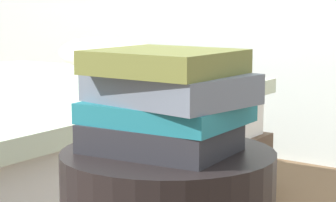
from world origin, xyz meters
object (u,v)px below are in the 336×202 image
book_teal (166,112)px  book_olive (166,62)px  book_charcoal (160,138)px  book_slate (168,88)px

book_teal → book_olive: bearing=-58.8°
book_olive → book_charcoal: bearing=177.8°
book_charcoal → book_olive: size_ratio=1.07×
book_charcoal → book_teal: (0.00, 0.02, 0.04)m
book_charcoal → book_olive: bearing=-7.7°
book_charcoal → book_olive: book_olive is taller
book_charcoal → book_teal: 0.05m
book_teal → book_slate: (0.01, 0.00, 0.04)m
book_slate → book_olive: (0.01, -0.02, 0.05)m
book_olive → book_teal: bearing=124.2°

